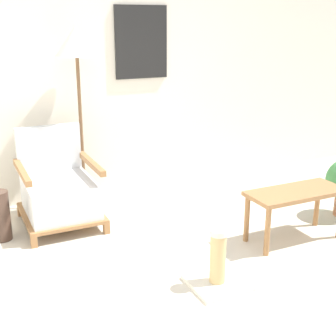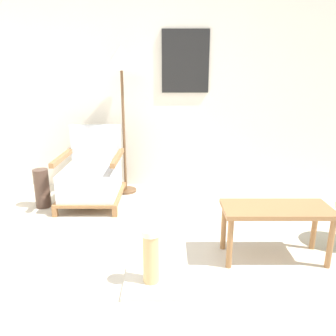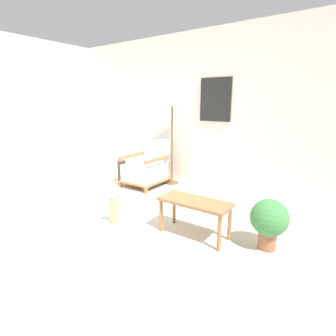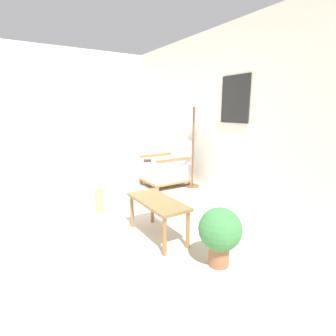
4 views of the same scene
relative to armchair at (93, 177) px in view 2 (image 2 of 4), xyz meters
The scene contains 7 objects.
ground_plane 1.95m from the armchair, 75.25° to the right, with size 14.00×14.00×0.00m, color beige.
wall_back 1.32m from the armchair, 52.14° to the left, with size 8.00×0.09×2.70m.
armchair is the anchor object (origin of this frame).
floor_lamp 1.28m from the armchair, 47.81° to the left, with size 0.39×0.39×1.71m.
coffee_table 2.05m from the armchair, 34.64° to the right, with size 0.83×0.36×0.43m.
vase 0.54m from the armchair, 166.40° to the right, with size 0.16×0.16×0.43m, color #473328.
scratching_post 1.69m from the armchair, 64.14° to the right, with size 0.38×0.38×0.42m.
Camera 2 is at (0.36, -1.61, 1.41)m, focal length 35.00 mm.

